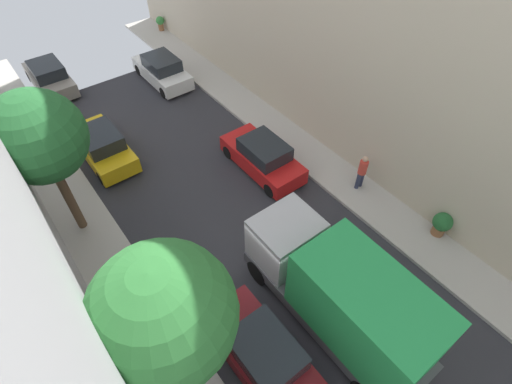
{
  "coord_description": "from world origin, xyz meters",
  "views": [
    {
      "loc": [
        -5.57,
        -5.84,
        12.51
      ],
      "look_at": [
        1.27,
        3.06,
        0.5
      ],
      "focal_mm": 27.63,
      "sensor_mm": 36.0,
      "label": 1
    }
  ],
  "objects_px": {
    "parked_car_left_1": "(264,355)",
    "street_tree_0": "(163,315)",
    "street_tree_2": "(38,138)",
    "potted_plant_2": "(160,22)",
    "lamp_post": "(173,318)",
    "delivery_truck": "(342,295)",
    "parked_car_right_2": "(162,70)",
    "potted_plant_3": "(13,133)",
    "potted_plant_5": "(442,223)",
    "parked_car_left_3": "(50,77)",
    "parked_car_left_2": "(103,146)",
    "parked_car_right_1": "(263,157)",
    "pedestrian": "(362,171)"
  },
  "relations": [
    {
      "from": "parked_car_right_1",
      "to": "lamp_post",
      "type": "relative_size",
      "value": 0.73
    },
    {
      "from": "parked_car_left_1",
      "to": "potted_plant_2",
      "type": "relative_size",
      "value": 4.46
    },
    {
      "from": "potted_plant_2",
      "to": "potted_plant_5",
      "type": "bearing_deg",
      "value": -89.82
    },
    {
      "from": "parked_car_left_1",
      "to": "delivery_truck",
      "type": "relative_size",
      "value": 0.64
    },
    {
      "from": "potted_plant_2",
      "to": "lamp_post",
      "type": "xyz_separation_m",
      "value": [
        -10.28,
        -21.11,
        3.24
      ]
    },
    {
      "from": "parked_car_right_1",
      "to": "potted_plant_3",
      "type": "bearing_deg",
      "value": 133.66
    },
    {
      "from": "parked_car_right_2",
      "to": "pedestrian",
      "type": "bearing_deg",
      "value": -79.05
    },
    {
      "from": "parked_car_left_1",
      "to": "parked_car_right_1",
      "type": "height_order",
      "value": "same"
    },
    {
      "from": "parked_car_left_3",
      "to": "parked_car_right_2",
      "type": "relative_size",
      "value": 1.0
    },
    {
      "from": "parked_car_left_1",
      "to": "delivery_truck",
      "type": "bearing_deg",
      "value": -7.26
    },
    {
      "from": "parked_car_right_2",
      "to": "parked_car_left_3",
      "type": "bearing_deg",
      "value": 149.17
    },
    {
      "from": "parked_car_left_2",
      "to": "delivery_truck",
      "type": "distance_m",
      "value": 12.67
    },
    {
      "from": "lamp_post",
      "to": "delivery_truck",
      "type": "bearing_deg",
      "value": -16.37
    },
    {
      "from": "parked_car_left_1",
      "to": "potted_plant_3",
      "type": "relative_size",
      "value": 5.59
    },
    {
      "from": "pedestrian",
      "to": "lamp_post",
      "type": "height_order",
      "value": "lamp_post"
    },
    {
      "from": "lamp_post",
      "to": "pedestrian",
      "type": "bearing_deg",
      "value": 13.47
    },
    {
      "from": "delivery_truck",
      "to": "lamp_post",
      "type": "relative_size",
      "value": 1.14
    },
    {
      "from": "delivery_truck",
      "to": "street_tree_0",
      "type": "bearing_deg",
      "value": 167.12
    },
    {
      "from": "parked_car_left_2",
      "to": "parked_car_right_2",
      "type": "distance_m",
      "value": 6.91
    },
    {
      "from": "parked_car_left_2",
      "to": "pedestrian",
      "type": "bearing_deg",
      "value": -47.52
    },
    {
      "from": "parked_car_left_3",
      "to": "potted_plant_5",
      "type": "bearing_deg",
      "value": -66.87
    },
    {
      "from": "potted_plant_2",
      "to": "parked_car_right_1",
      "type": "bearing_deg",
      "value": -101.08
    },
    {
      "from": "pedestrian",
      "to": "parked_car_right_1",
      "type": "bearing_deg",
      "value": 125.24
    },
    {
      "from": "parked_car_left_1",
      "to": "potted_plant_3",
      "type": "height_order",
      "value": "parked_car_left_1"
    },
    {
      "from": "parked_car_left_2",
      "to": "potted_plant_5",
      "type": "relative_size",
      "value": 3.97
    },
    {
      "from": "parked_car_left_3",
      "to": "street_tree_0",
      "type": "distance_m",
      "value": 19.31
    },
    {
      "from": "potted_plant_2",
      "to": "street_tree_2",
      "type": "bearing_deg",
      "value": -128.51
    },
    {
      "from": "potted_plant_3",
      "to": "potted_plant_5",
      "type": "xyz_separation_m",
      "value": [
        11.48,
        -16.0,
        0.18
      ]
    },
    {
      "from": "potted_plant_3",
      "to": "lamp_post",
      "type": "distance_m",
      "value": 15.15
    },
    {
      "from": "lamp_post",
      "to": "parked_car_right_2",
      "type": "bearing_deg",
      "value": 64.47
    },
    {
      "from": "potted_plant_5",
      "to": "delivery_truck",
      "type": "bearing_deg",
      "value": -179.2
    },
    {
      "from": "potted_plant_3",
      "to": "lamp_post",
      "type": "bearing_deg",
      "value": -85.6
    },
    {
      "from": "street_tree_0",
      "to": "lamp_post",
      "type": "bearing_deg",
      "value": 46.35
    },
    {
      "from": "street_tree_2",
      "to": "lamp_post",
      "type": "xyz_separation_m",
      "value": [
        0.5,
        -7.56,
        -0.66
      ]
    },
    {
      "from": "street_tree_2",
      "to": "potted_plant_2",
      "type": "distance_m",
      "value": 17.76
    },
    {
      "from": "potted_plant_3",
      "to": "potted_plant_5",
      "type": "distance_m",
      "value": 19.69
    },
    {
      "from": "potted_plant_5",
      "to": "lamp_post",
      "type": "height_order",
      "value": "lamp_post"
    },
    {
      "from": "parked_car_left_3",
      "to": "potted_plant_2",
      "type": "bearing_deg",
      "value": 17.26
    },
    {
      "from": "parked_car_right_2",
      "to": "lamp_post",
      "type": "bearing_deg",
      "value": -115.53
    },
    {
      "from": "parked_car_left_3",
      "to": "street_tree_0",
      "type": "bearing_deg",
      "value": -96.49
    },
    {
      "from": "parked_car_left_1",
      "to": "lamp_post",
      "type": "xyz_separation_m",
      "value": [
        -1.9,
        1.01,
        3.22
      ]
    },
    {
      "from": "street_tree_0",
      "to": "potted_plant_5",
      "type": "xyz_separation_m",
      "value": [
        10.59,
        -1.03,
        -4.02
      ]
    },
    {
      "from": "parked_car_right_1",
      "to": "street_tree_2",
      "type": "relative_size",
      "value": 0.7
    },
    {
      "from": "parked_car_left_2",
      "to": "parked_car_left_3",
      "type": "distance_m",
      "value": 7.53
    },
    {
      "from": "parked_car_left_1",
      "to": "street_tree_0",
      "type": "distance_m",
      "value": 4.64
    },
    {
      "from": "parked_car_left_1",
      "to": "lamp_post",
      "type": "bearing_deg",
      "value": 152.06
    },
    {
      "from": "street_tree_2",
      "to": "lamp_post",
      "type": "distance_m",
      "value": 7.6
    },
    {
      "from": "parked_car_left_3",
      "to": "delivery_truck",
      "type": "height_order",
      "value": "delivery_truck"
    },
    {
      "from": "parked_car_left_1",
      "to": "potted_plant_3",
      "type": "xyz_separation_m",
      "value": [
        -3.03,
        15.73,
        -0.15
      ]
    },
    {
      "from": "street_tree_2",
      "to": "potted_plant_3",
      "type": "relative_size",
      "value": 8.02
    }
  ]
}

